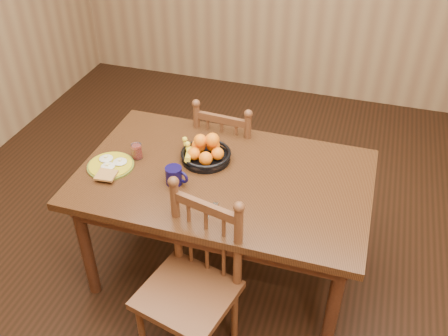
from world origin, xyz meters
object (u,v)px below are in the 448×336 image
(dining_table, at_px, (224,187))
(chair_far, at_px, (229,159))
(coffee_mug, at_px, (175,175))
(fruit_bowl, at_px, (205,152))
(breakfast_plate, at_px, (110,166))
(chair_near, at_px, (192,287))

(dining_table, relative_size, chair_far, 1.75)
(chair_far, distance_m, coffee_mug, 0.80)
(fruit_bowl, bearing_deg, breakfast_plate, -154.28)
(chair_far, bearing_deg, dining_table, 107.66)
(dining_table, relative_size, coffee_mug, 11.99)
(chair_far, xyz_separation_m, fruit_bowl, (-0.01, -0.45, 0.36))
(chair_near, distance_m, breakfast_plate, 0.83)
(breakfast_plate, xyz_separation_m, fruit_bowl, (0.48, 0.23, 0.04))
(chair_far, distance_m, fruit_bowl, 0.57)
(dining_table, xyz_separation_m, coffee_mug, (-0.23, -0.14, 0.14))
(dining_table, xyz_separation_m, chair_near, (0.01, -0.57, -0.20))
(chair_far, bearing_deg, fruit_bowl, 92.43)
(chair_near, relative_size, breakfast_plate, 3.30)
(chair_near, bearing_deg, fruit_bowl, 116.23)
(chair_near, bearing_deg, coffee_mug, 132.82)
(dining_table, xyz_separation_m, chair_far, (-0.14, 0.56, -0.22))
(chair_near, bearing_deg, breakfast_plate, 158.36)
(chair_near, height_order, breakfast_plate, chair_near)
(chair_far, relative_size, coffee_mug, 6.86)
(chair_near, height_order, coffee_mug, chair_near)
(breakfast_plate, bearing_deg, chair_far, 53.94)
(dining_table, height_order, chair_far, chair_far)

